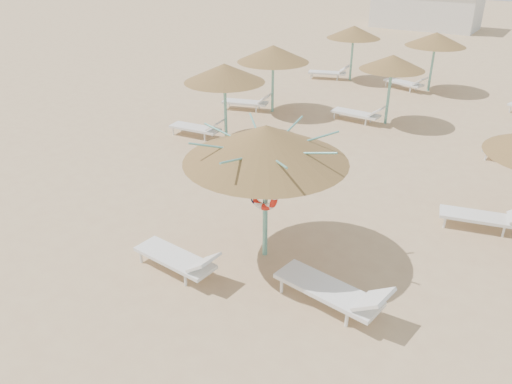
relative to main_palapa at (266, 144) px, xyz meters
The scene contains 6 objects.
ground 2.72m from the main_palapa, 153.97° to the right, with size 120.00×120.00×0.00m, color tan.
main_palapa is the anchor object (origin of this frame).
lounger_main_a 3.07m from the main_palapa, 126.41° to the right, with size 2.13×0.79×0.76m.
lounger_main_b 3.25m from the main_palapa, 22.33° to the right, with size 2.40×1.03×0.85m.
palapa_field 9.78m from the main_palapa, 84.88° to the left, with size 17.76×14.56×2.72m.
service_hut 35.45m from the main_palapa, 100.17° to the left, with size 8.40×4.40×3.25m.
Camera 1 is at (5.23, -8.05, 6.46)m, focal length 35.00 mm.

